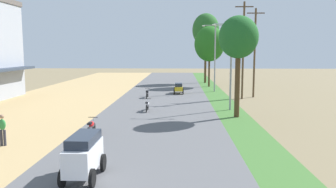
% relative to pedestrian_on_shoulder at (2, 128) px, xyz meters
% --- Properties ---
extents(pedestrian_on_shoulder, '(0.36, 0.25, 1.62)m').
position_rel_pedestrian_on_shoulder_xyz_m(pedestrian_on_shoulder, '(0.00, 0.00, 0.00)').
color(pedestrian_on_shoulder, '#33333D').
rests_on(pedestrian_on_shoulder, dirt_shoulder).
extents(median_tree_nearest, '(2.81, 2.81, 7.31)m').
position_rel_pedestrian_on_shoulder_xyz_m(median_tree_nearest, '(13.16, 8.12, 4.79)').
color(median_tree_nearest, '#4C351E').
rests_on(median_tree_nearest, median_strip).
extents(median_tree_second, '(4.04, 4.04, 8.10)m').
position_rel_pedestrian_on_shoulder_xyz_m(median_tree_second, '(12.95, 29.63, 4.83)').
color(median_tree_second, '#4C351E').
rests_on(median_tree_second, median_strip).
extents(median_tree_third, '(4.01, 4.01, 10.38)m').
position_rel_pedestrian_on_shoulder_xyz_m(median_tree_third, '(12.85, 35.34, 6.99)').
color(median_tree_third, '#4C351E').
rests_on(median_tree_third, median_strip).
extents(streetlamp_near, '(3.16, 0.20, 7.09)m').
position_rel_pedestrian_on_shoulder_xyz_m(streetlamp_near, '(13.13, 11.17, 3.22)').
color(streetlamp_near, gray).
rests_on(streetlamp_near, median_strip).
extents(streetlamp_mid, '(3.16, 0.20, 7.92)m').
position_rel_pedestrian_on_shoulder_xyz_m(streetlamp_mid, '(13.13, 23.95, 3.65)').
color(streetlamp_mid, gray).
rests_on(streetlamp_mid, median_strip).
extents(utility_pole_near, '(1.80, 0.20, 9.70)m').
position_rel_pedestrian_on_shoulder_xyz_m(utility_pole_near, '(15.34, 18.09, 4.08)').
color(utility_pole_near, brown).
rests_on(utility_pole_near, ground).
extents(utility_pole_far, '(1.80, 0.20, 9.22)m').
position_rel_pedestrian_on_shoulder_xyz_m(utility_pole_far, '(16.77, 19.40, 3.84)').
color(utility_pole_far, brown).
rests_on(utility_pole_far, ground).
extents(car_van_white, '(1.19, 2.41, 1.67)m').
position_rel_pedestrian_on_shoulder_xyz_m(car_van_white, '(5.40, -4.36, 0.06)').
color(car_van_white, silver).
rests_on(car_van_white, road_strip).
extents(car_sedan_yellow, '(1.10, 2.26, 1.19)m').
position_rel_pedestrian_on_shoulder_xyz_m(car_sedan_yellow, '(8.87, 21.71, -0.22)').
color(car_sedan_yellow, gold).
rests_on(car_sedan_yellow, road_strip).
extents(motorbike_ahead_third, '(0.54, 1.80, 0.94)m').
position_rel_pedestrian_on_shoulder_xyz_m(motorbike_ahead_third, '(3.92, 2.39, -0.39)').
color(motorbike_ahead_third, black).
rests_on(motorbike_ahead_third, road_strip).
extents(motorbike_ahead_fourth, '(0.54, 1.80, 0.94)m').
position_rel_pedestrian_on_shoulder_xyz_m(motorbike_ahead_fourth, '(6.39, 10.30, -0.39)').
color(motorbike_ahead_fourth, black).
rests_on(motorbike_ahead_fourth, road_strip).
extents(motorbike_ahead_fifth, '(0.54, 1.80, 0.94)m').
position_rel_pedestrian_on_shoulder_xyz_m(motorbike_ahead_fifth, '(5.65, 18.10, -0.39)').
color(motorbike_ahead_fifth, black).
rests_on(motorbike_ahead_fifth, road_strip).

